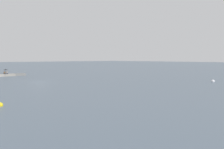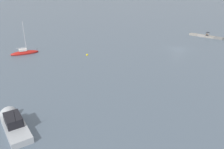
{
  "view_description": "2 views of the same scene",
  "coord_description": "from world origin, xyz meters",
  "px_view_note": "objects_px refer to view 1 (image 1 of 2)",
  "views": [
    {
      "loc": [
        21.91,
        44.28,
        4.55
      ],
      "look_at": [
        -0.99,
        19.33,
        2.31
      ],
      "focal_mm": 40.07,
      "sensor_mm": 36.0,
      "label": 1
    },
    {
      "loc": [
        -25.68,
        54.35,
        16.39
      ],
      "look_at": [
        -0.24,
        26.42,
        0.82
      ],
      "focal_mm": 35.74,
      "sensor_mm": 36.0,
      "label": 2
    }
  ],
  "objects_px": {
    "person_seated_grey_left": "(7,73)",
    "mooring_buoy_near": "(213,81)",
    "mooring_buoy_far": "(0,105)",
    "person_seated_brown_right": "(5,73)",
    "umbrella_open_black": "(6,70)"
  },
  "relations": [
    {
      "from": "person_seated_grey_left",
      "to": "mooring_buoy_near",
      "type": "distance_m",
      "value": 47.66
    },
    {
      "from": "person_seated_grey_left",
      "to": "mooring_buoy_far",
      "type": "bearing_deg",
      "value": 73.72
    },
    {
      "from": "person_seated_grey_left",
      "to": "mooring_buoy_far",
      "type": "height_order",
      "value": "person_seated_grey_left"
    },
    {
      "from": "person_seated_brown_right",
      "to": "umbrella_open_black",
      "type": "height_order",
      "value": "umbrella_open_black"
    },
    {
      "from": "person_seated_brown_right",
      "to": "mooring_buoy_near",
      "type": "relative_size",
      "value": 1.12
    },
    {
      "from": "person_seated_grey_left",
      "to": "umbrella_open_black",
      "type": "distance_m",
      "value": 0.9
    },
    {
      "from": "person_seated_grey_left",
      "to": "person_seated_brown_right",
      "type": "bearing_deg",
      "value": -9.48
    },
    {
      "from": "mooring_buoy_near",
      "to": "mooring_buoy_far",
      "type": "xyz_separation_m",
      "value": [
        38.2,
        -2.49,
        -0.02
      ]
    },
    {
      "from": "person_seated_grey_left",
      "to": "person_seated_brown_right",
      "type": "xyz_separation_m",
      "value": [
        0.56,
        -0.14,
        0.0
      ]
    },
    {
      "from": "mooring_buoy_near",
      "to": "person_seated_grey_left",
      "type": "bearing_deg",
      "value": -60.41
    },
    {
      "from": "mooring_buoy_far",
      "to": "mooring_buoy_near",
      "type": "bearing_deg",
      "value": 176.27
    },
    {
      "from": "umbrella_open_black",
      "to": "person_seated_brown_right",
      "type": "bearing_deg",
      "value": -1.12
    },
    {
      "from": "mooring_buoy_near",
      "to": "mooring_buoy_far",
      "type": "distance_m",
      "value": 38.28
    },
    {
      "from": "person_seated_grey_left",
      "to": "mooring_buoy_far",
      "type": "distance_m",
      "value": 41.62
    },
    {
      "from": "person_seated_brown_right",
      "to": "umbrella_open_black",
      "type": "xyz_separation_m",
      "value": [
        -0.29,
        0.01,
        0.85
      ]
    }
  ]
}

